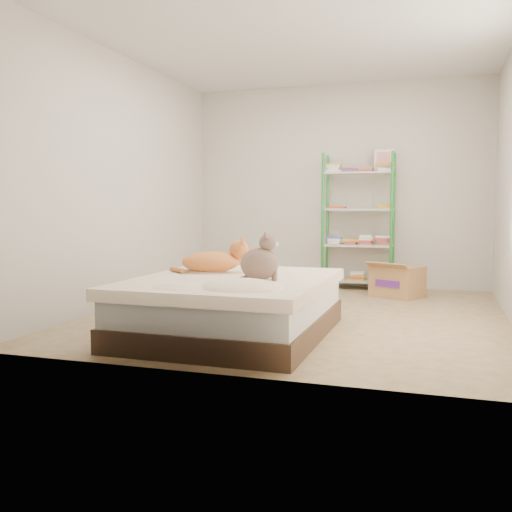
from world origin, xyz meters
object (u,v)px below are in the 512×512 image
at_px(bed, 233,306).
at_px(cardboard_box, 397,281).
at_px(orange_cat, 211,259).
at_px(grey_cat, 260,257).
at_px(shelf_unit, 359,223).
at_px(white_bin, 205,272).

relative_size(bed, cardboard_box, 2.78).
height_order(orange_cat, grey_cat, grey_cat).
bearing_deg(bed, cardboard_box, 65.29).
relative_size(grey_cat, shelf_unit, 0.21).
distance_m(bed, grey_cat, 0.50).
bearing_deg(cardboard_box, grey_cat, -82.10).
distance_m(bed, cardboard_box, 2.65).
distance_m(bed, orange_cat, 0.52).
bearing_deg(grey_cat, bed, 48.06).
bearing_deg(shelf_unit, grey_cat, -96.72).
xyz_separation_m(orange_cat, white_bin, (-1.05, 2.39, -0.42)).
height_order(shelf_unit, cardboard_box, shelf_unit).
relative_size(bed, grey_cat, 5.14).
height_order(orange_cat, cardboard_box, orange_cat).
relative_size(bed, shelf_unit, 1.07).
xyz_separation_m(bed, white_bin, (-1.34, 2.64, -0.06)).
xyz_separation_m(shelf_unit, white_bin, (-1.96, -0.30, -0.66)).
height_order(orange_cat, shelf_unit, shelf_unit).
bearing_deg(white_bin, bed, -63.02).
bearing_deg(orange_cat, bed, -64.28).
xyz_separation_m(orange_cat, cardboard_box, (1.43, 2.15, -0.40)).
height_order(shelf_unit, white_bin, shelf_unit).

